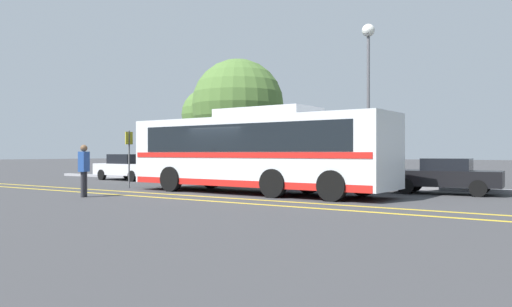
% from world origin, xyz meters
% --- Properties ---
extents(ground_plane, '(220.00, 220.00, 0.00)m').
position_xyz_m(ground_plane, '(0.00, 0.00, 0.00)').
color(ground_plane, '#38383A').
extents(lane_strip_0, '(30.69, 0.20, 0.01)m').
position_xyz_m(lane_strip_0, '(1.04, -1.75, 0.00)').
color(lane_strip_0, gold).
rests_on(lane_strip_0, ground_plane).
extents(lane_strip_1, '(30.69, 0.20, 0.01)m').
position_xyz_m(lane_strip_1, '(1.04, -2.93, 0.00)').
color(lane_strip_1, gold).
rests_on(lane_strip_1, ground_plane).
extents(curb_strip, '(38.69, 0.36, 0.15)m').
position_xyz_m(curb_strip, '(1.04, 5.77, 0.07)').
color(curb_strip, '#99999E').
rests_on(curb_strip, ground_plane).
extents(transit_bus, '(11.06, 2.96, 3.22)m').
position_xyz_m(transit_bus, '(1.06, 0.45, 1.66)').
color(transit_bus, silver).
rests_on(transit_bus, ground_plane).
extents(parked_car_0, '(4.56, 2.20, 1.48)m').
position_xyz_m(parked_car_0, '(-10.26, 4.23, 0.74)').
color(parked_car_0, silver).
rests_on(parked_car_0, ground_plane).
extents(parked_car_1, '(4.79, 2.06, 1.46)m').
position_xyz_m(parked_car_1, '(-3.29, 4.39, 0.75)').
color(parked_car_1, '#335B33').
rests_on(parked_car_1, ground_plane).
extents(parked_car_2, '(3.93, 2.08, 1.49)m').
position_xyz_m(parked_car_2, '(2.10, 4.27, 0.76)').
color(parked_car_2, navy).
rests_on(parked_car_2, ground_plane).
extents(parked_car_3, '(4.16, 2.04, 1.34)m').
position_xyz_m(parked_car_3, '(7.11, 4.18, 0.69)').
color(parked_car_3, black).
rests_on(parked_car_3, ground_plane).
extents(pedestrian_0, '(0.37, 0.47, 1.84)m').
position_xyz_m(pedestrian_0, '(-3.06, -4.27, 1.06)').
color(pedestrian_0, '#2D2D33').
rests_on(pedestrian_0, ground_plane).
extents(bus_stop_sign, '(0.07, 0.40, 2.54)m').
position_xyz_m(bus_stop_sign, '(-5.38, -0.14, 1.60)').
color(bus_stop_sign, '#59595E').
rests_on(bus_stop_sign, ground_plane).
extents(street_lamp, '(0.58, 0.58, 7.42)m').
position_xyz_m(street_lamp, '(3.28, 6.28, 5.64)').
color(street_lamp, '#59595E').
rests_on(street_lamp, ground_plane).
extents(tree_1, '(3.60, 3.60, 5.92)m').
position_xyz_m(tree_1, '(-9.59, 10.53, 4.11)').
color(tree_1, '#513823').
rests_on(tree_1, ground_plane).
extents(tree_2, '(5.18, 5.18, 6.88)m').
position_xyz_m(tree_2, '(-4.97, 7.52, 4.28)').
color(tree_2, '#513823').
rests_on(tree_2, ground_plane).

